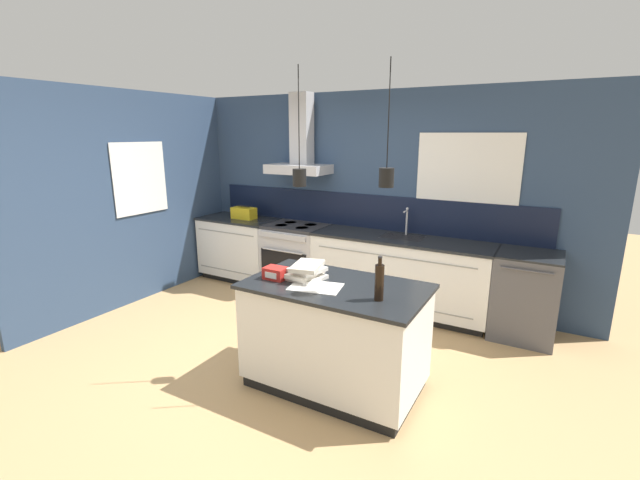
# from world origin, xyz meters

# --- Properties ---
(ground_plane) EXTENTS (16.00, 16.00, 0.00)m
(ground_plane) POSITION_xyz_m (0.00, 0.00, 0.00)
(ground_plane) COLOR tan
(ground_plane) RESTS_ON ground
(wall_back) EXTENTS (5.60, 2.20, 2.60)m
(wall_back) POSITION_xyz_m (-0.05, 2.00, 1.35)
(wall_back) COLOR navy
(wall_back) RESTS_ON ground_plane
(wall_left) EXTENTS (0.08, 3.80, 2.60)m
(wall_left) POSITION_xyz_m (-2.43, 0.70, 1.30)
(wall_left) COLOR navy
(wall_left) RESTS_ON ground_plane
(counter_run_left) EXTENTS (1.15, 0.64, 0.91)m
(counter_run_left) POSITION_xyz_m (-1.80, 1.69, 0.46)
(counter_run_left) COLOR black
(counter_run_left) RESTS_ON ground_plane
(counter_run_sink) EXTENTS (2.13, 0.64, 1.24)m
(counter_run_sink) POSITION_xyz_m (0.62, 1.69, 0.46)
(counter_run_sink) COLOR black
(counter_run_sink) RESTS_ON ground_plane
(oven_range) EXTENTS (0.80, 0.66, 0.91)m
(oven_range) POSITION_xyz_m (-0.83, 1.69, 0.46)
(oven_range) COLOR #B5B5BA
(oven_range) RESTS_ON ground_plane
(dishwasher) EXTENTS (0.62, 0.65, 0.91)m
(dishwasher) POSITION_xyz_m (1.99, 1.69, 0.46)
(dishwasher) COLOR #4C4C51
(dishwasher) RESTS_ON ground_plane
(kitchen_island) EXTENTS (1.46, 0.85, 0.91)m
(kitchen_island) POSITION_xyz_m (0.69, -0.10, 0.46)
(kitchen_island) COLOR black
(kitchen_island) RESTS_ON ground_plane
(bottle_on_island) EXTENTS (0.07, 0.07, 0.33)m
(bottle_on_island) POSITION_xyz_m (1.11, -0.24, 1.05)
(bottle_on_island) COLOR black
(bottle_on_island) RESTS_ON kitchen_island
(book_stack) EXTENTS (0.29, 0.36, 0.13)m
(book_stack) POSITION_xyz_m (0.42, -0.10, 0.98)
(book_stack) COLOR silver
(book_stack) RESTS_ON kitchen_island
(red_supply_box) EXTENTS (0.19, 0.14, 0.10)m
(red_supply_box) POSITION_xyz_m (0.18, -0.22, 0.96)
(red_supply_box) COLOR red
(red_supply_box) RESTS_ON kitchen_island
(paper_pile) EXTENTS (0.45, 0.35, 0.01)m
(paper_pile) POSITION_xyz_m (0.58, -0.23, 0.91)
(paper_pile) COLOR silver
(paper_pile) RESTS_ON kitchen_island
(yellow_toolbox) EXTENTS (0.34, 0.18, 0.19)m
(yellow_toolbox) POSITION_xyz_m (-1.71, 1.69, 0.99)
(yellow_toolbox) COLOR gold
(yellow_toolbox) RESTS_ON counter_run_left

